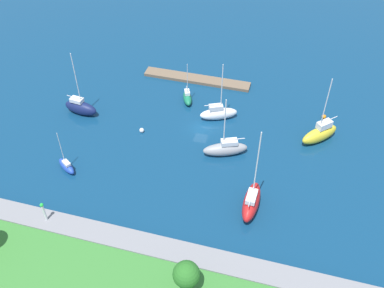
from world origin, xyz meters
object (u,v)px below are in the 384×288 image
(mooring_buoy_orange, at_px, (324,117))
(sailboat_navy_outer_mooring, at_px, (81,107))
(sailboat_yellow_off_beacon, at_px, (320,133))
(sailboat_red_west_end, at_px, (251,201))
(sailboat_gray_lone_north, at_px, (225,148))
(sailboat_blue_east_end, at_px, (66,166))
(park_tree_center, at_px, (186,274))
(sailboat_green_center_basin, at_px, (187,97))
(mooring_buoy_white, at_px, (142,130))
(harbor_beacon, at_px, (44,211))
(sailboat_white_by_breakwater, at_px, (218,113))
(pier_dock, at_px, (197,79))

(mooring_buoy_orange, bearing_deg, sailboat_navy_outer_mooring, 13.54)
(sailboat_yellow_off_beacon, bearing_deg, sailboat_red_west_end, 19.33)
(sailboat_gray_lone_north, distance_m, sailboat_blue_east_end, 27.78)
(park_tree_center, xyz_separation_m, sailboat_gray_lone_north, (0.72, -27.59, -3.23))
(sailboat_navy_outer_mooring, bearing_deg, sailboat_red_west_end, -15.74)
(park_tree_center, height_order, mooring_buoy_orange, park_tree_center)
(sailboat_green_center_basin, relative_size, mooring_buoy_white, 10.30)
(harbor_beacon, distance_m, sailboat_white_by_breakwater, 37.35)
(pier_dock, bearing_deg, sailboat_white_by_breakwater, 122.69)
(park_tree_center, height_order, mooring_buoy_white, park_tree_center)
(sailboat_yellow_off_beacon, bearing_deg, sailboat_navy_outer_mooring, -39.28)
(pier_dock, height_order, sailboat_navy_outer_mooring, sailboat_navy_outer_mooring)
(sailboat_white_by_breakwater, bearing_deg, mooring_buoy_orange, -8.98)
(sailboat_gray_lone_north, bearing_deg, mooring_buoy_white, -28.60)
(sailboat_gray_lone_north, height_order, sailboat_blue_east_end, sailboat_gray_lone_north)
(sailboat_red_west_end, bearing_deg, sailboat_white_by_breakwater, 28.05)
(sailboat_blue_east_end, bearing_deg, sailboat_navy_outer_mooring, -40.00)
(park_tree_center, bearing_deg, sailboat_white_by_breakwater, -83.55)
(mooring_buoy_white, bearing_deg, sailboat_white_by_breakwater, -149.16)
(sailboat_white_by_breakwater, relative_size, mooring_buoy_orange, 14.04)
(mooring_buoy_white, bearing_deg, sailboat_blue_east_end, 54.68)
(sailboat_gray_lone_north, bearing_deg, harbor_beacon, 21.91)
(sailboat_white_by_breakwater, bearing_deg, pier_dock, 98.12)
(mooring_buoy_white, bearing_deg, sailboat_red_west_end, 151.03)
(sailboat_gray_lone_north, height_order, sailboat_white_by_breakwater, sailboat_white_by_breakwater)
(harbor_beacon, relative_size, sailboat_navy_outer_mooring, 0.27)
(harbor_beacon, xyz_separation_m, mooring_buoy_orange, (-39.17, -37.51, -3.08))
(sailboat_navy_outer_mooring, height_order, sailboat_red_west_end, sailboat_red_west_end)
(mooring_buoy_orange, xyz_separation_m, mooring_buoy_white, (32.97, 13.34, 0.00))
(sailboat_red_west_end, bearing_deg, sailboat_blue_east_end, 92.05)
(sailboat_blue_east_end, bearing_deg, pier_dock, -81.35)
(sailboat_gray_lone_north, xyz_separation_m, sailboat_blue_east_end, (25.49, 11.05, -0.47))
(sailboat_white_by_breakwater, bearing_deg, mooring_buoy_white, -173.73)
(harbor_beacon, bearing_deg, park_tree_center, 167.78)
(sailboat_navy_outer_mooring, height_order, mooring_buoy_white, sailboat_navy_outer_mooring)
(pier_dock, height_order, harbor_beacon, harbor_beacon)
(pier_dock, height_order, sailboat_gray_lone_north, sailboat_gray_lone_north)
(sailboat_yellow_off_beacon, distance_m, sailboat_blue_east_end, 45.64)
(pier_dock, distance_m, mooring_buoy_orange, 28.02)
(sailboat_yellow_off_beacon, distance_m, mooring_buoy_orange, 6.89)
(sailboat_navy_outer_mooring, bearing_deg, sailboat_blue_east_end, -66.71)
(park_tree_center, distance_m, sailboat_red_west_end, 17.73)
(harbor_beacon, height_order, sailboat_navy_outer_mooring, sailboat_navy_outer_mooring)
(sailboat_yellow_off_beacon, xyz_separation_m, sailboat_red_west_end, (9.36, 19.32, 0.07))
(sailboat_white_by_breakwater, xyz_separation_m, mooring_buoy_white, (13.02, 7.78, -0.94))
(sailboat_blue_east_end, bearing_deg, sailboat_gray_lone_north, -123.43)
(pier_dock, height_order, sailboat_yellow_off_beacon, sailboat_yellow_off_beacon)
(pier_dock, xyz_separation_m, sailboat_navy_outer_mooring, (19.10, 17.20, 1.20))
(sailboat_red_west_end, distance_m, sailboat_blue_east_end, 32.01)
(sailboat_blue_east_end, bearing_deg, sailboat_green_center_basin, -88.06)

